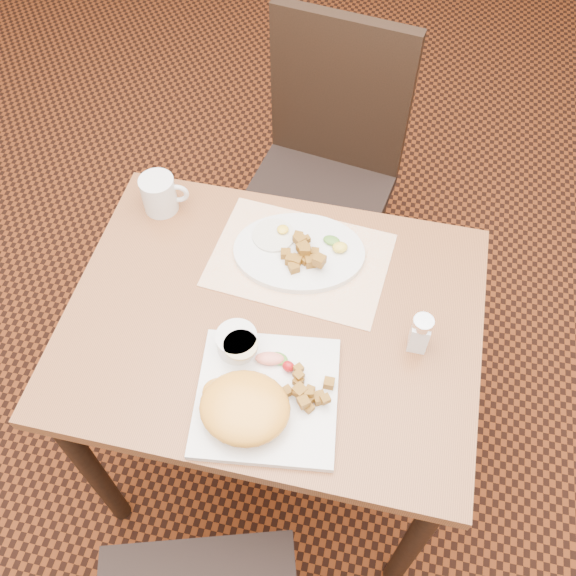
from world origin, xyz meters
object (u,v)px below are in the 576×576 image
(table, at_px, (274,342))
(plate_square, at_px, (267,397))
(chair_far, at_px, (324,165))
(plate_oval, at_px, (299,252))
(coffee_mug, at_px, (160,194))
(salt_shaker, at_px, (420,333))

(table, bearing_deg, plate_square, -79.97)
(chair_far, height_order, plate_oval, chair_far)
(chair_far, height_order, coffee_mug, chair_far)
(plate_square, distance_m, plate_oval, 0.37)
(plate_oval, bearing_deg, plate_square, -87.91)
(chair_far, height_order, salt_shaker, chair_far)
(table, distance_m, salt_shaker, 0.35)
(coffee_mug, bearing_deg, plate_square, -49.95)
(plate_oval, bearing_deg, salt_shaker, -32.00)
(plate_square, distance_m, coffee_mug, 0.58)
(table, relative_size, plate_square, 3.21)
(table, height_order, coffee_mug, coffee_mug)
(table, xyz_separation_m, coffee_mug, (-0.34, 0.25, 0.16))
(table, xyz_separation_m, plate_oval, (0.02, 0.18, 0.12))
(plate_oval, distance_m, salt_shaker, 0.35)
(chair_far, distance_m, coffee_mug, 0.61)
(table, xyz_separation_m, plate_square, (0.03, -0.19, 0.12))
(table, height_order, chair_far, chair_far)
(plate_oval, distance_m, coffee_mug, 0.37)
(salt_shaker, xyz_separation_m, coffee_mug, (-0.65, 0.25, -0.00))
(plate_square, relative_size, salt_shaker, 2.80)
(salt_shaker, height_order, coffee_mug, salt_shaker)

